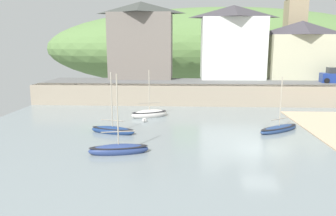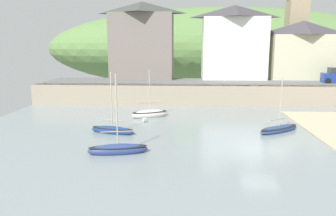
# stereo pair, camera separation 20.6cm
# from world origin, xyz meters

# --- Properties ---
(quay_seawall) EXTENTS (48.00, 9.40, 2.40)m
(quay_seawall) POSITION_xyz_m (0.00, 17.50, 1.36)
(quay_seawall) COLOR gray
(quay_seawall) RESTS_ON ground
(hillside_backdrop) EXTENTS (80.00, 44.00, 18.08)m
(hillside_backdrop) POSITION_xyz_m (2.57, 55.20, 6.33)
(hillside_backdrop) COLOR #5B7F44
(hillside_backdrop) RESTS_ON ground
(waterfront_building_left) EXTENTS (9.05, 6.08, 10.75)m
(waterfront_building_left) POSITION_xyz_m (-11.67, 25.20, 7.84)
(waterfront_building_left) COLOR slate
(waterfront_building_left) RESTS_ON ground
(waterfront_building_centre) EXTENTS (9.07, 5.39, 10.19)m
(waterfront_building_centre) POSITION_xyz_m (1.35, 25.20, 7.56)
(waterfront_building_centre) COLOR white
(waterfront_building_centre) RESTS_ON ground
(waterfront_building_right) EXTENTS (8.95, 4.55, 8.06)m
(waterfront_building_right) POSITION_xyz_m (10.86, 25.20, 6.50)
(waterfront_building_right) COLOR beige
(waterfront_building_right) RESTS_ON ground
(church_with_spire) EXTENTS (3.00, 3.00, 16.27)m
(church_with_spire) POSITION_xyz_m (11.07, 29.20, 10.78)
(church_with_spire) COLOR tan
(church_with_spire) RESTS_ON ground
(motorboat_with_cabin) EXTENTS (4.15, 1.92, 5.54)m
(motorboat_with_cabin) POSITION_xyz_m (-9.80, -1.32, 0.28)
(motorboat_with_cabin) COLOR navy
(motorboat_with_cabin) RESTS_ON ground
(sailboat_blue_trim) EXTENTS (3.98, 1.98, 5.22)m
(sailboat_blue_trim) POSITION_xyz_m (-11.31, 3.67, 0.26)
(sailboat_blue_trim) COLOR navy
(sailboat_blue_trim) RESTS_ON ground
(dinghy_open_wooden) EXTENTS (4.20, 3.44, 4.77)m
(dinghy_open_wooden) POSITION_xyz_m (2.58, 4.97, 0.23)
(dinghy_open_wooden) COLOR navy
(dinghy_open_wooden) RESTS_ON ground
(sailboat_white_hull) EXTENTS (3.92, 2.72, 4.96)m
(sailboat_white_hull) POSITION_xyz_m (-8.94, 9.96, 0.31)
(sailboat_white_hull) COLOR silver
(sailboat_white_hull) RESTS_ON ground
(mooring_buoy) EXTENTS (0.48, 0.48, 0.48)m
(mooring_buoy) POSITION_xyz_m (-9.17, 7.80, 0.14)
(mooring_buoy) COLOR silver
(mooring_buoy) RESTS_ON ground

